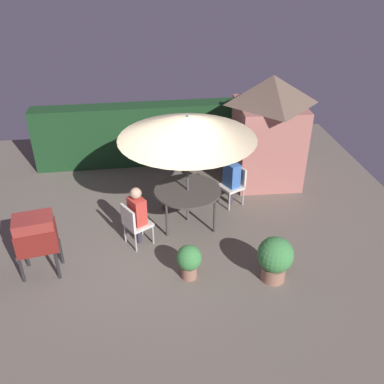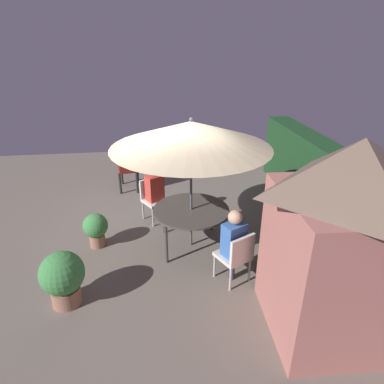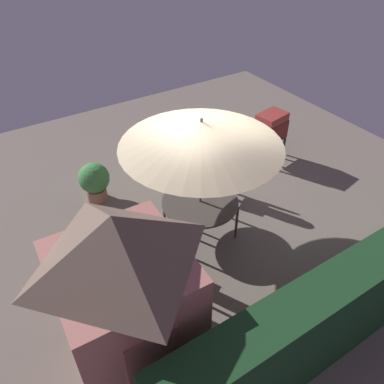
{
  "view_description": "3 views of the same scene",
  "coord_description": "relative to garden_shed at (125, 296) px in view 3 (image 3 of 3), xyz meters",
  "views": [
    {
      "loc": [
        -0.39,
        -6.9,
        5.25
      ],
      "look_at": [
        0.58,
        0.19,
        0.94
      ],
      "focal_mm": 39.6,
      "sensor_mm": 36.0,
      "label": 1
    },
    {
      "loc": [
        5.76,
        -0.07,
        3.56
      ],
      "look_at": [
        0.52,
        0.6,
        1.1
      ],
      "focal_mm": 30.65,
      "sensor_mm": 36.0,
      "label": 2
    },
    {
      "loc": [
        3.54,
        5.0,
        5.19
      ],
      "look_at": [
        0.6,
        0.4,
        0.89
      ],
      "focal_mm": 35.89,
      "sensor_mm": 36.0,
      "label": 3
    }
  ],
  "objects": [
    {
      "name": "chair_near_shed",
      "position": [
        -3.28,
        -2.26,
        -0.82
      ],
      "size": [
        0.64,
        0.63,
        0.9
      ],
      "color": "silver",
      "rests_on": "ground"
    },
    {
      "name": "potted_plant_by_shed",
      "position": [
        -2.35,
        -3.35,
        -0.96
      ],
      "size": [
        0.46,
        0.46,
        0.67
      ],
      "color": "#936651",
      "rests_on": "ground"
    },
    {
      "name": "ground_plane",
      "position": [
        -2.69,
        -2.16,
        -1.35
      ],
      "size": [
        11.0,
        11.0,
        0.0
      ],
      "primitive_type": "plane",
      "color": "#6B6056"
    },
    {
      "name": "person_in_red",
      "position": [
        -3.2,
        -2.22,
        -0.56
      ],
      "size": [
        0.38,
        0.41,
        1.26
      ],
      "color": "#CC3D33",
      "rests_on": "ground"
    },
    {
      "name": "chair_far_side",
      "position": [
        -1.02,
        -1.01,
        -0.82
      ],
      "size": [
        0.62,
        0.62,
        0.9
      ],
      "color": "silver",
      "rests_on": "ground"
    },
    {
      "name": "person_in_blue",
      "position": [
        -1.09,
        -1.05,
        -0.56
      ],
      "size": [
        0.37,
        0.41,
        1.26
      ],
      "color": "#3866B2",
      "rests_on": "ground"
    },
    {
      "name": "patio_table",
      "position": [
        -2.15,
        -1.58,
        -0.63
      ],
      "size": [
        1.39,
        1.39,
        0.77
      ],
      "color": "#47423D",
      "rests_on": "ground"
    },
    {
      "name": "potted_plant_by_grill",
      "position": [
        -0.87,
        -3.6,
        -0.86
      ],
      "size": [
        0.64,
        0.64,
        0.86
      ],
      "color": "#936651",
      "rests_on": "ground"
    },
    {
      "name": "hedge_backdrop",
      "position": [
        -2.69,
        1.34,
        -0.54
      ],
      "size": [
        6.12,
        0.56,
        1.61
      ],
      "color": "#193D1E",
      "rests_on": "ground"
    },
    {
      "name": "bbq_grill",
      "position": [
        -4.96,
        -2.86,
        -0.5
      ],
      "size": [
        0.78,
        0.62,
        1.2
      ],
      "color": "maroon",
      "rests_on": "ground"
    },
    {
      "name": "garden_shed",
      "position": [
        0.0,
        0.0,
        0.0
      ],
      "size": [
        1.66,
        1.71,
        2.64
      ],
      "color": "#B26B60",
      "rests_on": "ground"
    },
    {
      "name": "patio_umbrella",
      "position": [
        -2.15,
        -1.58,
        0.81
      ],
      "size": [
        2.7,
        2.7,
        2.43
      ],
      "color": "#4C4C51",
      "rests_on": "ground"
    }
  ]
}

